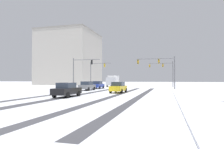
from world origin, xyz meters
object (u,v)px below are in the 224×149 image
Objects in this scene: traffic_signal_far_right at (164,69)px; car_black_fourth at (67,90)px; car_grey_second at (87,86)px; car_blue_lead at (98,85)px; car_yellow_cab_third at (118,87)px; traffic_signal_near_left at (81,68)px; traffic_signal_near_right at (161,66)px; box_truck_delivery at (113,81)px; traffic_signal_far_left at (96,70)px; office_building_far_left_block at (70,58)px.

car_black_fourth is at bearing -107.61° from traffic_signal_far_right.
car_blue_lead is at bearing 92.55° from car_grey_second.
car_grey_second and car_yellow_cab_third have the same top height.
traffic_signal_far_right is 1.00× the size of traffic_signal_near_left.
traffic_signal_near_right reaches higher than car_grey_second.
car_blue_lead is 13.52m from box_truck_delivery.
traffic_signal_near_right is 15.02m from car_grey_second.
traffic_signal_near_left is 0.86× the size of traffic_signal_near_right.
car_black_fourth is at bearing -77.34° from car_grey_second.
traffic_signal_far_left is 16.03m from car_grey_second.
car_yellow_cab_third is at bearing -116.03° from traffic_signal_near_right.
traffic_signal_far_right is 0.31× the size of office_building_far_left_block.
car_black_fourth is (2.93, -13.02, 0.00)m from car_grey_second.
traffic_signal_near_left is at bearing -140.35° from traffic_signal_far_right.
car_yellow_cab_third is at bearing -54.96° from office_building_far_left_block.
traffic_signal_far_right is 40.08m from office_building_far_left_block.
traffic_signal_near_right is at bearing 2.32° from car_blue_lead.
traffic_signal_far_left is 1.57× the size of car_black_fourth.
traffic_signal_near_right is at bearing -92.51° from traffic_signal_far_right.
car_blue_lead is at bearing 21.25° from traffic_signal_near_left.
car_yellow_cab_third is (-5.74, -11.76, -3.89)m from traffic_signal_near_right.
office_building_far_left_block reaches higher than car_blue_lead.
office_building_far_left_block is (-22.33, 37.05, 9.29)m from car_grey_second.
traffic_signal_near_right is at bearing 6.41° from traffic_signal_near_left.
traffic_signal_far_right is 1.00× the size of traffic_signal_far_left.
car_blue_lead and car_grey_second have the same top height.
traffic_signal_far_left is 6.46m from box_truck_delivery.
traffic_signal_far_right and traffic_signal_near_left have the same top height.
box_truck_delivery is at bearing 91.51° from car_blue_lead.
traffic_signal_near_right reaches higher than box_truck_delivery.
car_yellow_cab_third is (10.65, -19.79, -3.58)m from traffic_signal_far_left.
car_yellow_cab_third is at bearing -73.04° from box_truck_delivery.
car_grey_second is at bearing -76.06° from traffic_signal_far_left.
car_blue_lead and car_black_fourth have the same top height.
traffic_signal_near_right is 1.84× the size of car_blue_lead.
box_truck_delivery is at bearing 135.69° from traffic_signal_near_right.
traffic_signal_near_left is at bearing -101.48° from box_truck_delivery.
car_yellow_cab_third is (7.19, -11.24, 0.00)m from car_blue_lead.
box_truck_delivery is (3.01, 14.80, -2.78)m from traffic_signal_near_left.
traffic_signal_far_right is 1.58× the size of car_blue_lead.
traffic_signal_far_right is 21.85m from traffic_signal_near_left.
box_truck_delivery is (-0.65, 20.10, 0.82)m from car_grey_second.
traffic_signal_near_left is 19.80m from car_black_fourth.
car_yellow_cab_third is 0.20× the size of office_building_far_left_block.
car_yellow_cab_third is 0.56× the size of box_truck_delivery.
car_grey_second is 0.55× the size of box_truck_delivery.
traffic_signal_far_right is at bearing 13.57° from traffic_signal_far_left.
traffic_signal_far_left is at bearing 90.61° from traffic_signal_near_left.
traffic_signal_near_right is (-0.53, -12.11, 0.06)m from traffic_signal_far_right.
traffic_signal_near_right is 1.01× the size of box_truck_delivery.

